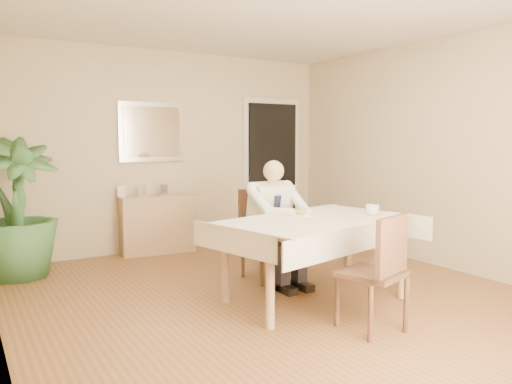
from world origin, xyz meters
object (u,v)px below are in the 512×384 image
seated_man (279,216)px  coffee_mug (372,210)px  sideboard (158,224)px  chair_near (380,267)px  potted_palm (16,208)px  dining_table (316,228)px  chair_far (263,228)px

seated_man → coffee_mug: size_ratio=9.79×
coffee_mug → sideboard: size_ratio=0.14×
coffee_mug → chair_near: bearing=-130.3°
chair_near → potted_palm: size_ratio=0.61×
sideboard → coffee_mug: bearing=-62.4°
potted_palm → dining_table: bearing=-45.1°
dining_table → potted_palm: potted_palm is taller
chair_far → chair_near: chair_far is taller
chair_far → sideboard: 1.78m
chair_far → coffee_mug: size_ratio=7.36×
seated_man → potted_palm: 2.75m
dining_table → coffee_mug: (0.55, -0.13, 0.13)m
chair_near → seated_man: (0.06, 1.45, 0.18)m
coffee_mug → dining_table: bearing=166.3°
dining_table → sideboard: size_ratio=2.09×
chair_near → coffee_mug: bearing=31.8°
coffee_mug → sideboard: bearing=112.3°
chair_near → seated_man: size_ratio=0.72×
potted_palm → seated_man: bearing=-36.3°
chair_near → seated_man: bearing=69.6°
chair_near → chair_far: bearing=70.0°
chair_far → potted_palm: 2.60m
coffee_mug → potted_palm: potted_palm is taller
dining_table → chair_near: (-0.06, -0.86, -0.16)m
chair_far → chair_near: 1.75m
chair_near → seated_man: 1.47m
potted_palm → chair_far: bearing=-31.1°
chair_near → sideboard: size_ratio=0.97×
coffee_mug → potted_palm: (-2.77, 2.36, -0.06)m
seated_man → sideboard: (-0.55, 1.97, -0.32)m
chair_far → sideboard: (-0.55, 1.68, -0.16)m
coffee_mug → potted_palm: bearing=139.6°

